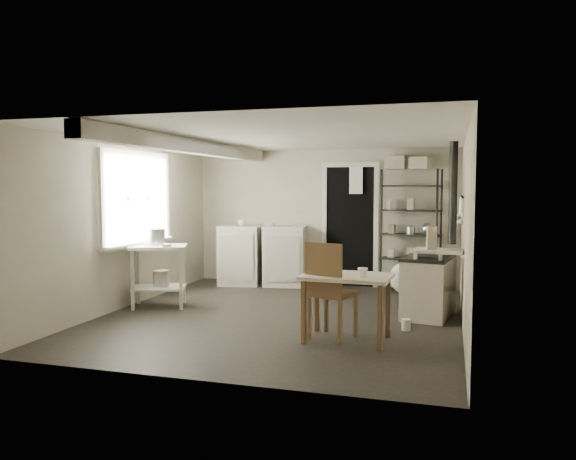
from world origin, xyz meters
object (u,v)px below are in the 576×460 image
(base_cabinets, at_px, (263,258))
(flour_sack, at_px, (402,277))
(prep_table, at_px, (159,278))
(chair, at_px, (333,295))
(work_table, at_px, (347,306))
(shelf_rack, at_px, (411,232))
(stove, at_px, (429,282))
(stockpot, at_px, (155,239))

(base_cabinets, xyz_separation_m, flour_sack, (2.36, -0.07, -0.22))
(prep_table, height_order, base_cabinets, base_cabinets)
(chair, xyz_separation_m, flour_sack, (0.51, 2.93, -0.24))
(base_cabinets, bearing_deg, chair, -67.71)
(work_table, distance_m, chair, 0.20)
(shelf_rack, distance_m, flour_sack, 0.75)
(prep_table, height_order, work_table, prep_table)
(flour_sack, bearing_deg, prep_table, -147.46)
(base_cabinets, bearing_deg, work_table, -65.97)
(shelf_rack, relative_size, stove, 1.95)
(stove, height_order, flour_sack, stove)
(stove, bearing_deg, prep_table, -163.11)
(base_cabinets, height_order, stove, base_cabinets)
(stockpot, height_order, base_cabinets, stockpot)
(base_cabinets, relative_size, stove, 1.54)
(shelf_rack, bearing_deg, stockpot, -136.81)
(work_table, bearing_deg, shelf_rack, 81.90)
(prep_table, relative_size, shelf_rack, 0.44)
(stove, bearing_deg, shelf_rack, 110.89)
(work_table, distance_m, flour_sack, 3.01)
(stockpot, height_order, chair, stockpot)
(stockpot, xyz_separation_m, shelf_rack, (3.38, 2.13, 0.01))
(shelf_rack, distance_m, stove, 1.84)
(prep_table, xyz_separation_m, flour_sack, (3.17, 2.02, -0.16))
(base_cabinets, xyz_separation_m, stove, (2.83, -1.60, -0.02))
(prep_table, bearing_deg, base_cabinets, 68.85)
(base_cabinets, height_order, shelf_rack, shelf_rack)
(stove, bearing_deg, chair, -115.62)
(base_cabinets, bearing_deg, stockpot, -123.73)
(work_table, xyz_separation_m, flour_sack, (0.34, 2.99, -0.14))
(prep_table, relative_size, stove, 0.86)
(base_cabinets, bearing_deg, flour_sack, -11.11)
(stockpot, bearing_deg, flour_sack, 30.59)
(stove, bearing_deg, stockpot, -164.65)
(work_table, bearing_deg, stove, 60.91)
(chair, distance_m, flour_sack, 2.99)
(chair, bearing_deg, flour_sack, 97.52)
(shelf_rack, height_order, flour_sack, shelf_rack)
(shelf_rack, distance_m, chair, 3.23)
(chair, bearing_deg, shelf_rack, 96.17)
(prep_table, height_order, flour_sack, prep_table)
(stove, distance_m, chair, 1.71)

